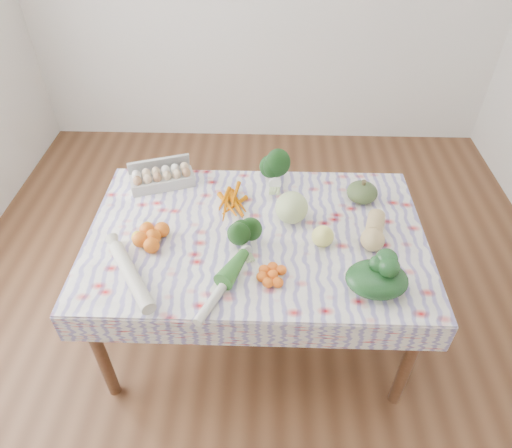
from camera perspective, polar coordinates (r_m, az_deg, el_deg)
name	(u,v)px	position (r m, az deg, el deg)	size (l,w,h in m)	color
ground	(256,326)	(2.82, 0.00, -12.59)	(4.50, 4.50, 0.00)	#55321D
dining_table	(256,245)	(2.30, 0.00, -2.64)	(1.60, 1.00, 0.75)	brown
tablecloth	(256,234)	(2.25, 0.00, -1.22)	(1.66, 1.06, 0.01)	white
egg_carton	(162,179)	(2.57, -11.64, 5.55)	(0.34, 0.14, 0.09)	#B6B6B0
carrot_bunch	(226,205)	(2.38, -3.74, 2.42)	(0.24, 0.22, 0.04)	#D56800
kale_bunch	(275,172)	(2.51, 2.45, 6.49)	(0.18, 0.16, 0.16)	#153C15
kabocha_squash	(362,192)	(2.48, 13.12, 3.89)	(0.16, 0.16, 0.11)	#455B2F
cabbage	(292,208)	(2.27, 4.47, 2.06)	(0.16, 0.16, 0.16)	#B3C881
butternut_squash	(374,230)	(2.25, 14.58, -0.68)	(0.11, 0.25, 0.11)	tan
orange_cluster	(153,236)	(2.22, -12.74, -1.52)	(0.24, 0.24, 0.08)	orange
broccoli	(243,242)	(2.13, -1.64, -2.24)	(0.14, 0.14, 0.10)	#1A4516
mandarin_cluster	(273,274)	(2.02, 2.12, -6.32)	(0.17, 0.17, 0.05)	orange
grapefruit	(323,236)	(2.17, 8.34, -1.53)	(0.11, 0.11, 0.11)	#F1F073
spinach_bag	(377,279)	(2.02, 14.86, -6.70)	(0.27, 0.21, 0.12)	#143617
daikon	(131,276)	(2.08, -15.31, -6.25)	(0.06, 0.06, 0.45)	beige
leek	(222,288)	(1.98, -4.30, -7.95)	(0.04, 0.04, 0.41)	beige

